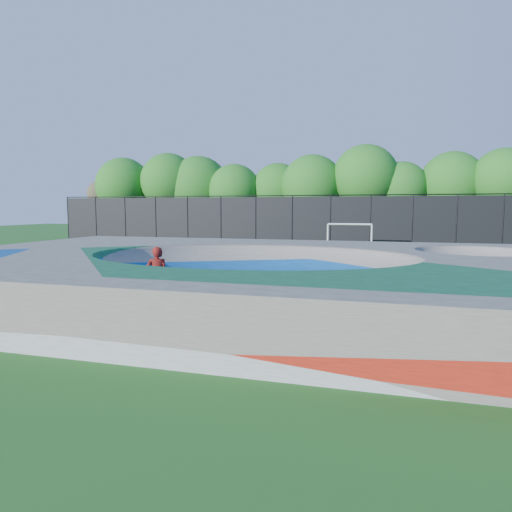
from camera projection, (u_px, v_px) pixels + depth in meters
The scene contains 7 objects.
ground at pixel (251, 298), 15.33m from camera, with size 120.00×120.00×0.00m, color #1C5618.
skate_deck at pixel (251, 276), 15.25m from camera, with size 22.00×14.00×1.50m, color gray.
skater at pixel (157, 277), 13.92m from camera, with size 0.68×0.44×1.85m, color red.
skateboard at pixel (158, 306), 14.01m from camera, with size 0.78×0.22×0.05m, color black.
soccer_goal at pixel (349, 232), 30.69m from camera, with size 3.03×0.12×2.00m.
fence at pixel (330, 220), 35.15m from camera, with size 48.09×0.09×4.04m.
treeline at pixel (338, 184), 39.54m from camera, with size 51.53×7.69×8.38m.
Camera 1 is at (4.40, -14.44, 3.01)m, focal length 32.00 mm.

